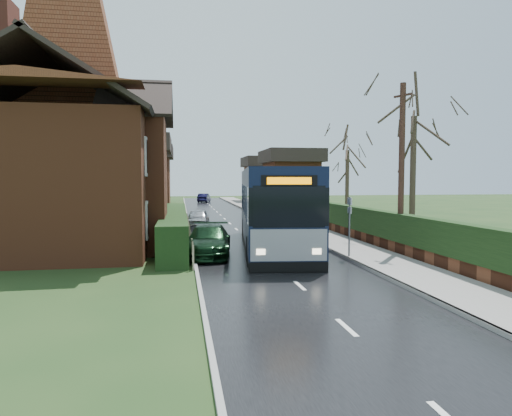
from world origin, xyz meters
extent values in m
plane|color=#30441D|center=(0.00, 0.00, 0.00)|extent=(140.00, 140.00, 0.00)
cube|color=black|center=(0.00, 10.00, 0.01)|extent=(6.00, 100.00, 0.02)
cube|color=slate|center=(4.25, 10.00, 0.07)|extent=(2.50, 100.00, 0.14)
cube|color=gray|center=(3.05, 10.00, 0.07)|extent=(0.12, 100.00, 0.14)
cube|color=gray|center=(-3.05, 10.00, 0.05)|extent=(0.12, 100.00, 0.10)
cube|color=black|center=(-3.90, 5.00, 0.80)|extent=(1.20, 16.00, 1.60)
cube|color=brown|center=(5.80, 10.00, 0.30)|extent=(0.30, 50.00, 0.60)
cube|color=black|center=(5.80, 10.00, 1.20)|extent=(0.60, 50.00, 1.20)
cube|color=brown|center=(-9.00, 5.00, 3.00)|extent=(8.00, 14.00, 6.00)
cube|color=brown|center=(-5.50, 2.00, 3.00)|extent=(2.50, 4.00, 6.00)
cube|color=brown|center=(-10.50, 0.50, 9.20)|extent=(0.90, 1.40, 2.20)
cube|color=brown|center=(-8.00, 9.00, 9.20)|extent=(0.90, 1.40, 2.20)
cube|color=silver|center=(-4.95, 0.00, 1.60)|extent=(0.08, 1.20, 1.60)
cube|color=black|center=(-4.92, 0.00, 1.60)|extent=(0.03, 0.95, 1.35)
cube|color=silver|center=(-4.95, 0.00, 4.20)|extent=(0.08, 1.20, 1.60)
cube|color=black|center=(-4.92, 0.00, 4.20)|extent=(0.03, 0.95, 1.35)
cube|color=silver|center=(-4.95, 4.00, 1.60)|extent=(0.08, 1.20, 1.60)
cube|color=black|center=(-4.92, 4.00, 1.60)|extent=(0.03, 0.95, 1.35)
cube|color=silver|center=(-4.95, 4.00, 4.20)|extent=(0.08, 1.20, 1.60)
cube|color=black|center=(-4.92, 4.00, 4.20)|extent=(0.03, 0.95, 1.35)
cube|color=silver|center=(-4.95, 8.00, 1.60)|extent=(0.08, 1.20, 1.60)
cube|color=black|center=(-4.92, 8.00, 1.60)|extent=(0.03, 0.95, 1.35)
cube|color=silver|center=(-4.95, 8.00, 4.20)|extent=(0.08, 1.20, 1.60)
cube|color=black|center=(-4.92, 8.00, 4.20)|extent=(0.03, 0.95, 1.35)
cube|color=silver|center=(-4.95, 10.50, 1.60)|extent=(0.08, 1.20, 1.60)
cube|color=black|center=(-4.92, 10.50, 1.60)|extent=(0.03, 0.95, 1.35)
cube|color=silver|center=(-4.95, 10.50, 4.20)|extent=(0.08, 1.20, 1.60)
cube|color=black|center=(-4.92, 10.50, 4.20)|extent=(0.03, 0.95, 1.35)
cube|color=black|center=(0.80, 1.95, 1.02)|extent=(4.16, 12.49, 1.27)
cube|color=black|center=(0.80, 1.95, 2.33)|extent=(4.18, 12.49, 1.34)
cube|color=black|center=(0.80, 1.95, 3.36)|extent=(4.16, 12.49, 0.74)
cube|color=black|center=(0.80, 1.95, 0.19)|extent=(4.16, 12.49, 0.39)
cube|color=gray|center=(0.11, -4.09, 1.00)|extent=(2.67, 0.42, 1.11)
cube|color=black|center=(0.11, -4.12, 2.34)|extent=(2.50, 0.36, 1.45)
cube|color=black|center=(0.11, -4.12, 3.23)|extent=(1.95, 0.30, 0.39)
cube|color=#FF8C00|center=(0.10, -4.16, 3.23)|extent=(1.53, 0.21, 0.25)
cube|color=black|center=(0.11, -4.10, 0.25)|extent=(2.73, 0.45, 0.33)
cube|color=#FFF2CC|center=(-0.86, -4.03, 0.78)|extent=(0.32, 0.09, 0.20)
cube|color=#FFF2CC|center=(1.07, -4.26, 0.78)|extent=(0.32, 0.09, 0.20)
cylinder|color=black|center=(-0.90, -1.80, 0.53)|extent=(0.43, 1.10, 1.07)
cylinder|color=black|center=(1.61, -2.09, 0.53)|extent=(0.43, 1.10, 1.07)
cylinder|color=black|center=(-0.01, 5.99, 0.53)|extent=(0.43, 1.10, 1.07)
cylinder|color=black|center=(2.50, 5.70, 0.53)|extent=(0.43, 1.10, 1.07)
imported|color=#9FA0A3|center=(-2.44, 11.69, 0.63)|extent=(1.87, 3.82, 1.26)
imported|color=black|center=(-2.43, -0.01, 0.66)|extent=(2.41, 4.74, 1.32)
imported|color=black|center=(-0.31, 45.09, 0.64)|extent=(2.12, 4.05, 1.27)
cylinder|color=slate|center=(3.22, -1.74, 1.28)|extent=(0.07, 0.07, 2.57)
cube|color=silver|center=(3.22, -1.74, 2.38)|extent=(0.06, 0.39, 0.29)
cube|color=silver|center=(3.22, -1.74, 2.02)|extent=(0.05, 0.35, 0.26)
cylinder|color=#321D16|center=(5.80, -1.05, 3.68)|extent=(0.25, 0.25, 7.37)
cube|color=#321D16|center=(5.80, -1.05, 6.84)|extent=(0.43, 0.91, 0.08)
cylinder|color=#382B21|center=(9.00, 3.89, 3.36)|extent=(0.32, 0.32, 6.71)
cylinder|color=#3C2E23|center=(9.00, 13.86, 2.75)|extent=(0.30, 0.30, 5.49)
cylinder|color=#3A2B22|center=(-9.66, 12.69, 3.18)|extent=(0.29, 0.29, 6.35)
camera|label=1|loc=(-3.58, -19.39, 3.29)|focal=32.00mm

